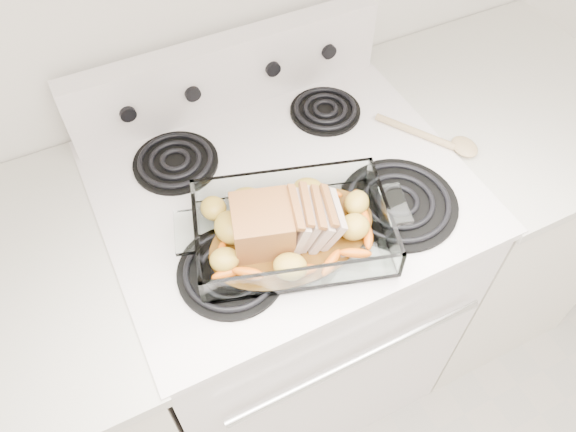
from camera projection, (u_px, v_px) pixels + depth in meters
name	position (u px, v px, depth m)	size (l,w,h in m)	color
electric_range	(285.00, 289.00, 1.58)	(0.78, 0.70, 1.12)	white
counter_left	(47.00, 395.00, 1.41)	(0.58, 0.68, 0.93)	white
counter_right	(474.00, 210.00, 1.77)	(0.58, 0.68, 0.93)	white
baking_dish	(293.00, 232.00, 1.10)	(0.37, 0.25, 0.07)	white
pork_roast	(279.00, 228.00, 1.07)	(0.21, 0.11, 0.09)	brown
roast_vegetables	(282.00, 216.00, 1.12)	(0.39, 0.21, 0.05)	#D26017
wooden_spoon	(443.00, 140.00, 1.29)	(0.16, 0.21, 0.02)	tan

